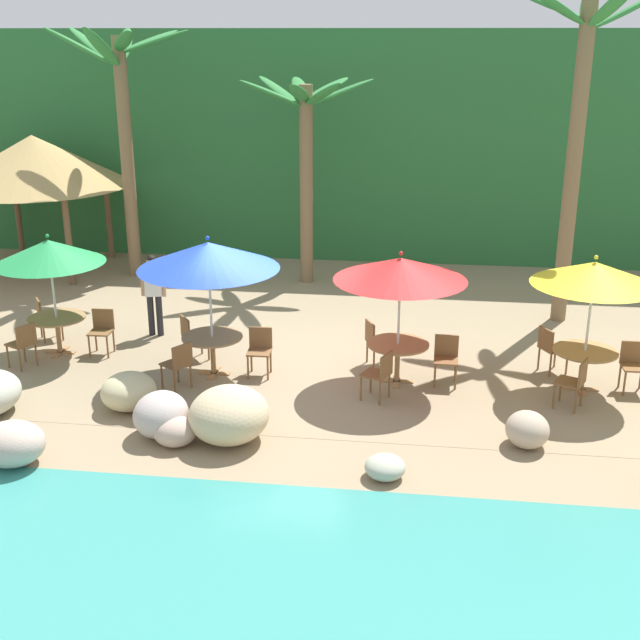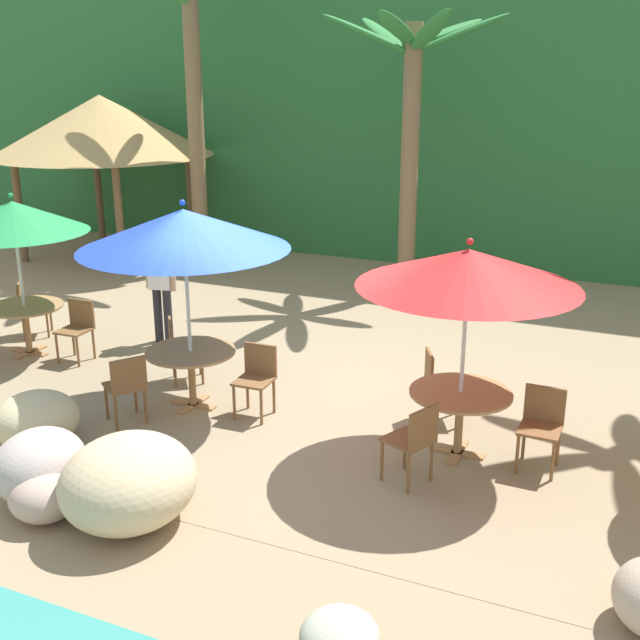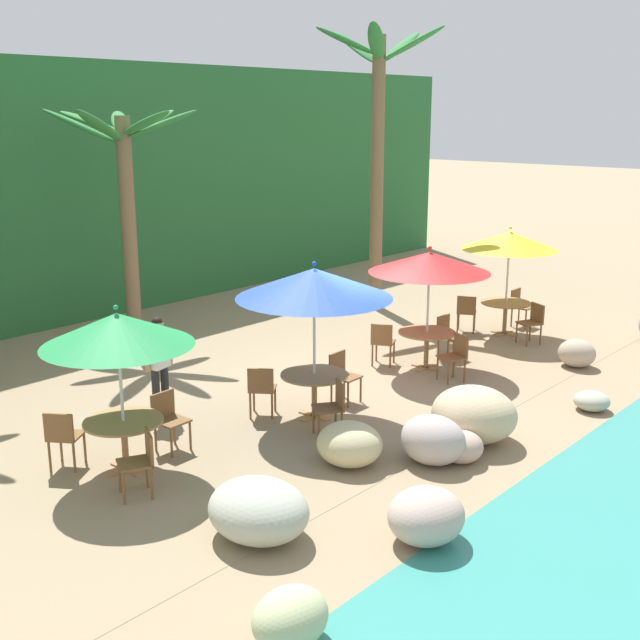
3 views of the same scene
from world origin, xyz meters
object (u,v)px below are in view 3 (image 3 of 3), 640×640
(chair_blue_left, at_px, (333,405))
(palm_tree_second, at_px, (125,178))
(chair_green_left, at_px, (141,459))
(palm_tree_third, at_px, (378,132))
(chair_green_seaward, at_px, (168,417))
(dining_table_blue, at_px, (314,381))
(umbrella_red, at_px, (429,262))
(chair_yellow_inland, at_px, (466,311))
(dining_table_yellow, at_px, (506,308))
(chair_red_seaward, at_px, (447,333))
(umbrella_yellow, at_px, (510,241))
(chair_green_inland, at_px, (63,435))
(chair_red_left, at_px, (456,354))
(dining_table_red, at_px, (427,338))
(chair_blue_seaward, at_px, (342,373))
(chair_blue_inland, at_px, (262,387))
(umbrella_green, at_px, (117,329))
(chair_yellow_seaward, at_px, (519,305))
(dining_table_green, at_px, (124,429))
(waiter_in_white, at_px, (159,360))
(chair_red_inland, at_px, (383,341))
(umbrella_blue, at_px, (314,283))
(chair_yellow_left, at_px, (533,320))

(chair_blue_left, relative_size, palm_tree_second, 0.18)
(chair_green_left, distance_m, palm_tree_third, 11.63)
(chair_green_seaward, bearing_deg, dining_table_blue, -17.35)
(chair_green_seaward, relative_size, umbrella_red, 0.36)
(chair_yellow_inland, bearing_deg, dining_table_yellow, -55.75)
(umbrella_red, distance_m, palm_tree_third, 5.56)
(palm_tree_second, bearing_deg, chair_red_seaward, -60.48)
(chair_green_seaward, height_order, umbrella_yellow, umbrella_yellow)
(chair_green_inland, relative_size, chair_green_left, 1.00)
(umbrella_yellow, distance_m, chair_yellow_inland, 1.82)
(chair_red_left, bearing_deg, dining_table_red, 72.71)
(chair_blue_seaward, relative_size, chair_red_left, 1.00)
(chair_blue_inland, bearing_deg, chair_blue_seaward, -19.42)
(dining_table_blue, relative_size, chair_red_left, 1.26)
(chair_green_seaward, height_order, chair_green_left, same)
(dining_table_red, xyz_separation_m, chair_yellow_inland, (2.73, 0.79, -0.10))
(dining_table_red, bearing_deg, umbrella_green, 175.24)
(chair_green_seaward, bearing_deg, chair_yellow_seaward, -2.81)
(chair_green_left, bearing_deg, chair_yellow_inland, 6.20)
(chair_yellow_seaward, bearing_deg, dining_table_red, -177.39)
(chair_blue_inland, distance_m, umbrella_yellow, 7.32)
(umbrella_green, bearing_deg, umbrella_yellow, -2.73)
(chair_blue_seaward, relative_size, palm_tree_third, 0.13)
(chair_green_seaward, distance_m, chair_yellow_seaward, 9.79)
(umbrella_red, xyz_separation_m, chair_red_left, (-0.25, -0.82, -1.58))
(dining_table_green, xyz_separation_m, palm_tree_second, (4.06, 5.45, 2.88))
(dining_table_green, distance_m, chair_blue_left, 3.15)
(dining_table_yellow, xyz_separation_m, waiter_in_white, (-8.23, 1.68, 0.37))
(chair_blue_left, distance_m, palm_tree_third, 9.30)
(chair_red_inland, bearing_deg, umbrella_red, -58.79)
(umbrella_blue, relative_size, dining_table_blue, 2.35)
(chair_blue_inland, distance_m, palm_tree_second, 6.37)
(chair_green_inland, relative_size, waiter_in_white, 0.51)
(dining_table_red, distance_m, palm_tree_third, 6.31)
(umbrella_green, xyz_separation_m, dining_table_green, (0.00, 0.00, -1.42))
(chair_blue_inland, xyz_separation_m, chair_blue_left, (0.18, -1.38, 0.00))
(umbrella_red, bearing_deg, chair_red_seaward, 5.15)
(chair_red_inland, bearing_deg, waiter_in_white, 167.37)
(chair_green_inland, distance_m, chair_yellow_left, 10.24)
(umbrella_yellow, bearing_deg, chair_blue_left, -172.51)
(chair_green_seaward, relative_size, chair_yellow_seaward, 1.00)
(dining_table_green, height_order, palm_tree_third, palm_tree_third)
(chair_blue_inland, xyz_separation_m, palm_tree_second, (1.41, 5.45, 2.98))
(dining_table_red, relative_size, chair_red_left, 1.26)
(dining_table_red, relative_size, chair_red_seaward, 1.26)
(chair_yellow_left, bearing_deg, palm_tree_second, 128.96)
(chair_blue_seaward, bearing_deg, chair_yellow_left, -8.10)
(dining_table_blue, bearing_deg, umbrella_red, 1.37)
(chair_blue_inland, distance_m, chair_yellow_left, 6.97)
(dining_table_yellow, bearing_deg, umbrella_green, 177.27)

